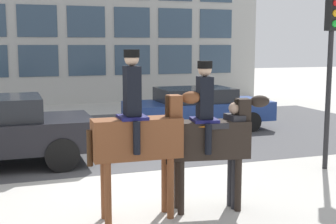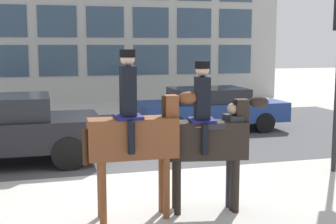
{
  "view_description": "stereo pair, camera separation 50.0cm",
  "coord_description": "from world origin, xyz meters",
  "px_view_note": "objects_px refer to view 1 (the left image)",
  "views": [
    {
      "loc": [
        -2.4,
        -8.93,
        2.71
      ],
      "look_at": [
        0.23,
        -1.25,
        1.54
      ],
      "focal_mm": 50.0,
      "sensor_mm": 36.0,
      "label": 1
    },
    {
      "loc": [
        -1.92,
        -9.08,
        2.71
      ],
      "look_at": [
        0.23,
        -1.25,
        1.54
      ],
      "focal_mm": 50.0,
      "sensor_mm": 36.0,
      "label": 2
    }
  ],
  "objects_px": {
    "mounted_horse_lead": "(139,133)",
    "traffic_light": "(331,54)",
    "pedestrian_bystander": "(233,146)",
    "street_car_far_lane": "(197,107)",
    "mounted_horse_companion": "(210,134)"
  },
  "relations": [
    {
      "from": "mounted_horse_lead",
      "to": "traffic_light",
      "type": "distance_m",
      "value": 5.06
    },
    {
      "from": "pedestrian_bystander",
      "to": "traffic_light",
      "type": "relative_size",
      "value": 0.48
    },
    {
      "from": "mounted_horse_lead",
      "to": "street_car_far_lane",
      "type": "bearing_deg",
      "value": 62.24
    },
    {
      "from": "traffic_light",
      "to": "mounted_horse_companion",
      "type": "bearing_deg",
      "value": -156.16
    },
    {
      "from": "mounted_horse_companion",
      "to": "traffic_light",
      "type": "bearing_deg",
      "value": 33.24
    },
    {
      "from": "pedestrian_bystander",
      "to": "traffic_light",
      "type": "xyz_separation_m",
      "value": [
        3.07,
        1.58,
        1.46
      ]
    },
    {
      "from": "mounted_horse_companion",
      "to": "traffic_light",
      "type": "height_order",
      "value": "traffic_light"
    },
    {
      "from": "mounted_horse_lead",
      "to": "traffic_light",
      "type": "relative_size",
      "value": 0.71
    },
    {
      "from": "mounted_horse_lead",
      "to": "mounted_horse_companion",
      "type": "relative_size",
      "value": 1.08
    },
    {
      "from": "mounted_horse_companion",
      "to": "pedestrian_bystander",
      "type": "relative_size",
      "value": 1.38
    },
    {
      "from": "pedestrian_bystander",
      "to": "street_car_far_lane",
      "type": "distance_m",
      "value": 7.3
    },
    {
      "from": "mounted_horse_companion",
      "to": "traffic_light",
      "type": "distance_m",
      "value": 3.99
    },
    {
      "from": "mounted_horse_lead",
      "to": "pedestrian_bystander",
      "type": "height_order",
      "value": "mounted_horse_lead"
    },
    {
      "from": "mounted_horse_lead",
      "to": "traffic_light",
      "type": "xyz_separation_m",
      "value": [
        4.67,
        1.55,
        1.15
      ]
    },
    {
      "from": "mounted_horse_lead",
      "to": "pedestrian_bystander",
      "type": "distance_m",
      "value": 1.63
    }
  ]
}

